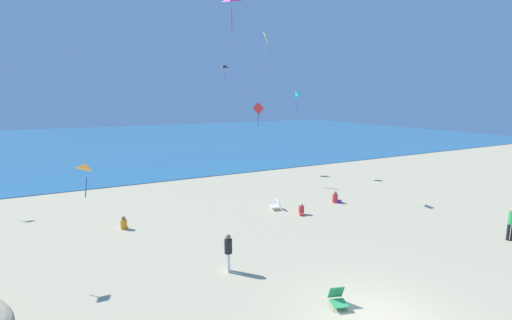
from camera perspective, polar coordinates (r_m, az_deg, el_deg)
The scene contains 14 objects.
ground_plane at distance 19.60m, azimuth -3.40°, elevation -9.68°, with size 120.00×120.00×0.00m, color #C6B58C.
ocean_water at distance 58.82m, azimuth -20.60°, elevation 2.78°, with size 120.00×60.00×0.05m, color teal.
beach_chair_far_left at distance 21.65m, azimuth 3.15°, elevation -6.99°, with size 0.69×0.70×0.59m.
beach_chair_mid_beach at distance 12.55m, azimuth 12.68°, elevation -20.36°, with size 0.66×0.77×0.61m.
person_0 at distance 19.71m, azimuth -20.03°, elevation -9.41°, with size 0.33×0.54×0.66m.
person_1 at distance 14.13m, azimuth -4.36°, elevation -13.91°, with size 0.38×0.38×1.47m.
person_2 at distance 23.51m, azimuth 12.37°, elevation -5.90°, with size 0.65×0.53×0.73m.
person_3 at distance 20.86m, azimuth 7.13°, elevation -7.83°, with size 0.48×0.59×0.65m.
person_6 at distance 20.58m, azimuth 35.16°, elevation -7.89°, with size 0.44×0.44×1.57m.
kite_black at distance 33.53m, azimuth -5.05°, elevation 14.41°, with size 0.88×0.91×1.56m.
kite_yellow at distance 25.51m, azimuth 1.55°, elevation 18.49°, with size 0.54×0.75×1.43m.
kite_teal at distance 31.08m, azimuth 6.41°, elevation 10.34°, with size 0.79×0.91×1.62m.
kite_red at distance 27.81m, azimuth 0.35°, elevation 8.02°, with size 0.60×0.75×1.79m.
kite_orange at distance 11.31m, azimuth -25.17°, elevation -0.99°, with size 0.57×0.59×1.03m.
Camera 1 is at (-7.74, -6.79, 6.51)m, focal length 25.52 mm.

